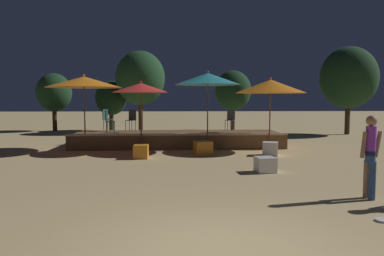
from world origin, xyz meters
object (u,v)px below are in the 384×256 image
(bistro_chair_3, at_px, (107,117))
(background_tree_3, at_px, (54,93))
(person_0, at_px, (370,154))
(bistro_chair_1, at_px, (132,118))
(background_tree_1, at_px, (111,98))
(cube_seat_3, at_px, (141,152))
(background_tree_2, at_px, (349,78))
(bistro_chair_2, at_px, (230,118))
(patio_umbrella_3, at_px, (84,82))
(background_tree_0, at_px, (233,91))
(background_tree_4, at_px, (140,78))
(patio_umbrella_1, at_px, (208,79))
(patio_umbrella_2, at_px, (270,86))
(patio_umbrella_0, at_px, (141,88))
(cube_seat_2, at_px, (270,149))
(frisbee_disc, at_px, (383,220))
(cube_seat_1, at_px, (203,148))
(cube_seat_0, at_px, (265,165))
(bistro_chair_0, at_px, (108,119))

(bistro_chair_3, relative_size, background_tree_3, 0.25)
(person_0, height_order, bistro_chair_1, person_0)
(background_tree_1, bearing_deg, cube_seat_3, -76.32)
(cube_seat_3, bearing_deg, background_tree_2, 36.89)
(background_tree_3, bearing_deg, bistro_chair_3, -58.27)
(person_0, relative_size, bistro_chair_2, 1.85)
(patio_umbrella_3, bearing_deg, background_tree_0, 51.66)
(cube_seat_3, height_order, background_tree_4, background_tree_4)
(patio_umbrella_1, height_order, patio_umbrella_2, patio_umbrella_1)
(patio_umbrella_0, xyz_separation_m, background_tree_3, (-6.31, 9.82, 0.01))
(patio_umbrella_0, xyz_separation_m, cube_seat_2, (4.68, -1.43, -2.19))
(frisbee_disc, bearing_deg, cube_seat_2, 89.52)
(patio_umbrella_0, bearing_deg, patio_umbrella_1, 3.28)
(person_0, relative_size, frisbee_disc, 7.34)
(cube_seat_2, xyz_separation_m, bistro_chair_3, (-6.41, 3.85, 0.96))
(patio_umbrella_2, bearing_deg, patio_umbrella_3, 177.32)
(cube_seat_1, distance_m, bistro_chair_2, 3.17)
(cube_seat_0, height_order, bistro_chair_2, bistro_chair_2)
(cube_seat_2, bearing_deg, background_tree_0, 87.65)
(bistro_chair_1, distance_m, background_tree_3, 10.05)
(bistro_chair_2, height_order, bistro_chair_3, same)
(cube_seat_0, bearing_deg, patio_umbrella_3, 140.73)
(patio_umbrella_2, relative_size, frisbee_disc, 12.54)
(patio_umbrella_1, xyz_separation_m, cube_seat_1, (-0.28, -1.23, -2.54))
(cube_seat_3, xyz_separation_m, background_tree_0, (5.00, 11.61, 2.34))
(patio_umbrella_0, height_order, background_tree_4, background_tree_4)
(cube_seat_2, height_order, background_tree_2, background_tree_2)
(patio_umbrella_1, distance_m, person_0, 8.11)
(patio_umbrella_2, distance_m, background_tree_0, 9.67)
(frisbee_disc, bearing_deg, background_tree_4, 107.13)
(patio_umbrella_3, distance_m, bistro_chair_1, 2.58)
(cube_seat_0, bearing_deg, patio_umbrella_0, 129.90)
(background_tree_1, bearing_deg, background_tree_3, -176.96)
(patio_umbrella_3, xyz_separation_m, background_tree_0, (7.38, 9.33, -0.10))
(cube_seat_1, height_order, bistro_chair_3, bistro_chair_3)
(patio_umbrella_2, xyz_separation_m, cube_seat_1, (-2.74, -1.16, -2.26))
(bistro_chair_0, bearing_deg, background_tree_2, -71.19)
(bistro_chair_1, bearing_deg, patio_umbrella_0, -47.99)
(background_tree_0, bearing_deg, patio_umbrella_1, -104.92)
(bistro_chair_2, relative_size, background_tree_3, 0.25)
(patio_umbrella_3, relative_size, frisbee_disc, 13.07)
(background_tree_0, bearing_deg, cube_seat_3, -113.28)
(bistro_chair_2, bearing_deg, background_tree_4, 151.76)
(bistro_chair_0, bearing_deg, patio_umbrella_3, 104.35)
(bistro_chair_1, height_order, bistro_chair_2, same)
(cube_seat_3, xyz_separation_m, bistro_chair_1, (-0.69, 3.56, 0.97))
(person_0, xyz_separation_m, background_tree_1, (-7.87, 17.34, 1.19))
(cube_seat_2, distance_m, frisbee_disc, 7.26)
(cube_seat_0, xyz_separation_m, bistro_chair_0, (-5.12, 5.19, 0.99))
(background_tree_3, bearing_deg, background_tree_1, 3.04)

